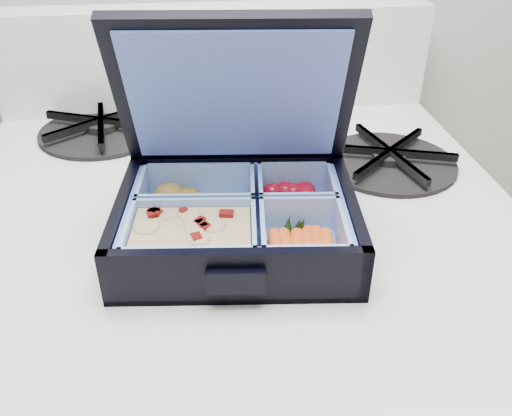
{
  "coord_description": "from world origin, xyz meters",
  "views": [
    {
      "loc": [
        0.64,
        1.12,
        1.3
      ],
      "look_at": [
        0.69,
        1.58,
        1.01
      ],
      "focal_mm": 38.0,
      "sensor_mm": 36.0,
      "label": 1
    }
  ],
  "objects": [
    {
      "name": "bento_box",
      "position": [
        0.67,
        1.57,
        1.0
      ],
      "size": [
        0.25,
        0.2,
        0.06
      ],
      "primitive_type": null,
      "rotation": [
        0.0,
        0.0,
        -0.09
      ],
      "color": "black",
      "rests_on": "stove"
    },
    {
      "name": "fork",
      "position": [
        0.75,
        1.7,
        0.97
      ],
      "size": [
        0.07,
        0.16,
        0.01
      ],
      "primitive_type": null,
      "rotation": [
        0.0,
        0.0,
        -0.31
      ],
      "color": "silver",
      "rests_on": "stove"
    },
    {
      "name": "burner_grate_rear",
      "position": [
        0.5,
        1.86,
        0.98
      ],
      "size": [
        0.23,
        0.23,
        0.02
      ],
      "primitive_type": "cylinder",
      "rotation": [
        0.0,
        0.0,
        -0.39
      ],
      "color": "black",
      "rests_on": "stove"
    },
    {
      "name": "burner_grate",
      "position": [
        0.88,
        1.72,
        0.98
      ],
      "size": [
        0.21,
        0.21,
        0.02
      ],
      "primitive_type": "cylinder",
      "rotation": [
        0.0,
        0.0,
        -0.29
      ],
      "color": "black",
      "rests_on": "stove"
    }
  ]
}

